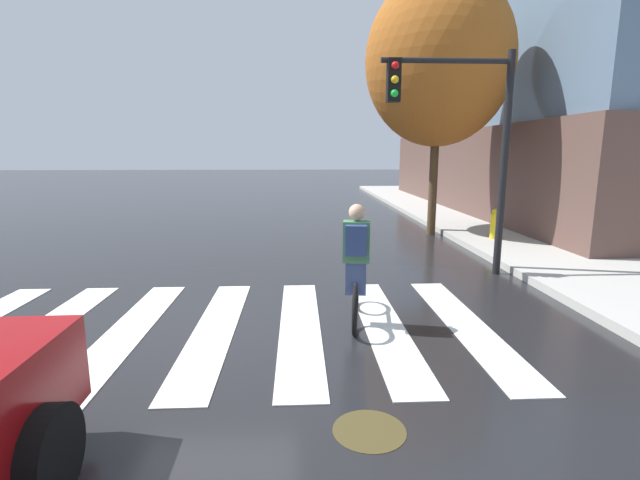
{
  "coord_description": "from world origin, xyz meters",
  "views": [
    {
      "loc": [
        1.3,
        -5.95,
        2.36
      ],
      "look_at": [
        1.69,
        2.04,
        0.83
      ],
      "focal_mm": 25.67,
      "sensor_mm": 36.0,
      "label": 1
    }
  ],
  "objects_px": {
    "cyclist": "(356,265)",
    "traffic_light_near": "(463,125)",
    "manhole_cover": "(369,430)",
    "fire_hydrant": "(495,224)",
    "street_tree_near": "(439,61)"
  },
  "relations": [
    {
      "from": "cyclist",
      "to": "traffic_light_near",
      "type": "relative_size",
      "value": 0.4
    },
    {
      "from": "manhole_cover",
      "to": "cyclist",
      "type": "bearing_deg",
      "value": 85.61
    },
    {
      "from": "manhole_cover",
      "to": "traffic_light_near",
      "type": "bearing_deg",
      "value": 63.79
    },
    {
      "from": "manhole_cover",
      "to": "cyclist",
      "type": "relative_size",
      "value": 0.38
    },
    {
      "from": "fire_hydrant",
      "to": "street_tree_near",
      "type": "relative_size",
      "value": 0.11
    },
    {
      "from": "cyclist",
      "to": "street_tree_near",
      "type": "distance_m",
      "value": 8.61
    },
    {
      "from": "fire_hydrant",
      "to": "street_tree_near",
      "type": "bearing_deg",
      "value": 130.32
    },
    {
      "from": "fire_hydrant",
      "to": "street_tree_near",
      "type": "distance_m",
      "value": 4.71
    },
    {
      "from": "traffic_light_near",
      "to": "fire_hydrant",
      "type": "bearing_deg",
      "value": 55.33
    },
    {
      "from": "fire_hydrant",
      "to": "street_tree_near",
      "type": "xyz_separation_m",
      "value": [
        -1.25,
        1.47,
        4.3
      ]
    },
    {
      "from": "fire_hydrant",
      "to": "cyclist",
      "type": "bearing_deg",
      "value": -128.32
    },
    {
      "from": "cyclist",
      "to": "manhole_cover",
      "type": "bearing_deg",
      "value": -94.39
    },
    {
      "from": "manhole_cover",
      "to": "street_tree_near",
      "type": "bearing_deg",
      "value": 70.85
    },
    {
      "from": "cyclist",
      "to": "traffic_light_near",
      "type": "distance_m",
      "value": 3.97
    },
    {
      "from": "manhole_cover",
      "to": "street_tree_near",
      "type": "relative_size",
      "value": 0.09
    }
  ]
}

